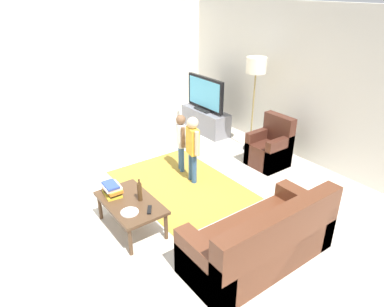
# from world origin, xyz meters

# --- Properties ---
(ground) EXTENTS (7.80, 7.80, 0.00)m
(ground) POSITION_xyz_m (0.00, 0.00, 0.00)
(ground) COLOR beige
(wall_back) EXTENTS (6.00, 0.12, 2.70)m
(wall_back) POSITION_xyz_m (0.00, 3.00, 1.35)
(wall_back) COLOR silver
(wall_back) RESTS_ON ground
(wall_left) EXTENTS (0.12, 6.00, 2.70)m
(wall_left) POSITION_xyz_m (-3.00, 0.00, 1.35)
(wall_left) COLOR silver
(wall_left) RESTS_ON ground
(area_rug) EXTENTS (2.20, 1.60, 0.01)m
(area_rug) POSITION_xyz_m (-0.26, 0.54, 0.00)
(area_rug) COLOR #B28C33
(area_rug) RESTS_ON ground
(tv_stand) EXTENTS (1.20, 0.44, 0.50)m
(tv_stand) POSITION_xyz_m (-1.82, 2.30, 0.24)
(tv_stand) COLOR slate
(tv_stand) RESTS_ON ground
(tv) EXTENTS (1.10, 0.28, 0.71)m
(tv) POSITION_xyz_m (-1.82, 2.28, 0.85)
(tv) COLOR black
(tv) RESTS_ON tv_stand
(couch) EXTENTS (0.80, 1.80, 0.86)m
(couch) POSITION_xyz_m (1.77, 0.32, 0.29)
(couch) COLOR brown
(couch) RESTS_ON ground
(armchair) EXTENTS (0.60, 0.60, 0.90)m
(armchair) POSITION_xyz_m (0.10, 2.26, 0.30)
(armchair) COLOR #472319
(armchair) RESTS_ON ground
(floor_lamp) EXTENTS (0.36, 0.36, 1.78)m
(floor_lamp) POSITION_xyz_m (-0.59, 2.45, 1.54)
(floor_lamp) COLOR #262626
(floor_lamp) RESTS_ON ground
(child_near_tv) EXTENTS (0.32, 0.19, 1.02)m
(child_near_tv) POSITION_xyz_m (-0.66, 0.85, 0.61)
(child_near_tv) COLOR #33598C
(child_near_tv) RESTS_ON ground
(child_center) EXTENTS (0.37, 0.18, 1.12)m
(child_center) POSITION_xyz_m (-0.24, 0.79, 0.67)
(child_center) COLOR #33598C
(child_center) RESTS_ON ground
(coffee_table) EXTENTS (1.00, 0.60, 0.42)m
(coffee_table) POSITION_xyz_m (0.29, -0.60, 0.37)
(coffee_table) COLOR #513823
(coffee_table) RESTS_ON ground
(book_stack) EXTENTS (0.30, 0.23, 0.17)m
(book_stack) POSITION_xyz_m (0.01, -0.71, 0.50)
(book_stack) COLOR yellow
(book_stack) RESTS_ON coffee_table
(bottle) EXTENTS (0.06, 0.06, 0.31)m
(bottle) POSITION_xyz_m (0.34, -0.48, 0.55)
(bottle) COLOR #4C3319
(bottle) RESTS_ON coffee_table
(tv_remote) EXTENTS (0.17, 0.13, 0.02)m
(tv_remote) POSITION_xyz_m (0.61, -0.50, 0.43)
(tv_remote) COLOR black
(tv_remote) RESTS_ON coffee_table
(plate) EXTENTS (0.22, 0.22, 0.02)m
(plate) POSITION_xyz_m (0.51, -0.72, 0.43)
(plate) COLOR white
(plate) RESTS_ON coffee_table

